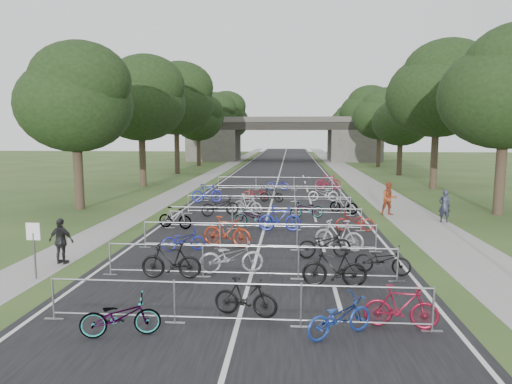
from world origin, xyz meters
TOP-DOWN VIEW (x-y plane):
  - ground at (0.00, 0.00)m, footprint 200.00×200.00m
  - road at (0.00, 50.00)m, footprint 11.00×140.00m
  - sidewalk_right at (8.00, 50.00)m, footprint 3.00×140.00m
  - sidewalk_left at (-7.50, 50.00)m, footprint 2.00×140.00m
  - lane_markings at (0.00, 50.00)m, footprint 0.12×140.00m
  - overpass_bridge at (0.00, 65.00)m, footprint 31.00×8.00m
  - park_sign at (-6.80, 3.00)m, footprint 0.45×0.06m
  - tree_left_0 at (-11.39, 15.93)m, footprint 6.72×6.72m
  - tree_right_0 at (13.11, 15.93)m, footprint 7.17×7.17m
  - tree_left_1 at (-11.39, 27.93)m, footprint 7.56×7.56m
  - tree_right_1 at (13.11, 27.93)m, footprint 8.18×8.18m
  - tree_left_2 at (-11.39, 39.93)m, footprint 8.40×8.40m
  - tree_right_2 at (13.11, 39.93)m, footprint 6.16×6.16m
  - tree_left_3 at (-11.39, 51.93)m, footprint 6.72×6.72m
  - tree_right_3 at (13.11, 51.93)m, footprint 7.17×7.17m
  - tree_left_4 at (-11.39, 63.93)m, footprint 7.56×7.56m
  - tree_right_4 at (13.11, 63.93)m, footprint 8.18×8.18m
  - tree_left_5 at (-11.39, 75.93)m, footprint 8.40×8.40m
  - tree_right_5 at (13.11, 75.93)m, footprint 6.16×6.16m
  - tree_left_6 at (-11.39, 87.93)m, footprint 6.72×6.72m
  - tree_right_6 at (13.11, 87.93)m, footprint 7.17×7.17m
  - barrier_row_0 at (0.00, 0.00)m, footprint 9.70×0.08m
  - barrier_row_1 at (0.00, 3.60)m, footprint 9.70×0.08m
  - barrier_row_2 at (0.00, 7.20)m, footprint 9.70×0.08m
  - barrier_row_3 at (0.00, 11.00)m, footprint 9.70×0.08m
  - barrier_row_4 at (0.00, 15.00)m, footprint 9.70×0.08m
  - barrier_row_5 at (0.00, 20.00)m, footprint 9.70×0.08m
  - barrier_row_6 at (0.00, 26.00)m, footprint 9.70×0.08m
  - bike_0 at (-2.58, -0.80)m, footprint 1.91×1.08m
  - bike_1 at (0.15, 0.56)m, footprint 1.72×0.80m
  - bike_2 at (2.40, -0.42)m, footprint 1.84×1.48m
  - bike_3 at (3.90, 0.13)m, footprint 1.79×0.68m
  - bike_4 at (-2.51, 3.39)m, footprint 1.93×0.59m
  - bike_5 at (-0.67, 4.09)m, footprint 2.23×1.16m
  - bike_6 at (2.60, 3.00)m, footprint 1.95×0.58m
  - bike_7 at (4.30, 4.38)m, footprint 1.92×1.18m
  - bike_8 at (-2.93, 6.79)m, footprint 1.77×1.04m
  - bike_9 at (-1.31, 7.54)m, footprint 2.16×1.09m
  - bike_10 at (2.53, 6.20)m, footprint 2.14×1.14m
  - bike_11 at (3.19, 7.37)m, footprint 2.07×1.40m
  - bike_12 at (-4.30, 10.85)m, footprint 1.84×0.94m
  - bike_13 at (-0.56, 11.49)m, footprint 1.94×0.91m
  - bike_14 at (0.76, 10.71)m, footprint 2.01×0.59m
  - bike_15 at (4.30, 10.91)m, footprint 1.81×0.64m
  - bike_16 at (-2.66, 14.42)m, footprint 2.27×1.59m
  - bike_17 at (-1.15, 14.89)m, footprint 1.94×1.49m
  - bike_18 at (2.16, 14.12)m, footprint 1.94×1.03m
  - bike_19 at (4.30, 15.61)m, footprint 1.72×1.31m
  - bike_20 at (-4.30, 19.25)m, footprint 2.13×0.98m
  - bike_21 at (-1.19, 20.68)m, footprint 1.77×0.66m
  - bike_22 at (0.01, 19.65)m, footprint 1.70×0.83m
  - bike_23 at (3.46, 20.29)m, footprint 2.03×0.74m
  - bike_26 at (0.21, 26.14)m, footprint 1.87×0.86m
  - bike_27 at (4.30, 26.79)m, footprint 2.17×0.88m
  - pedestrian_a at (9.20, 13.48)m, footprint 0.63×0.42m
  - pedestrian_b at (6.80, 15.42)m, footprint 0.96×0.78m
  - pedestrian_c at (-6.80, 4.69)m, footprint 1.01×0.56m

SIDE VIEW (x-z plane):
  - ground at x=0.00m, z-range 0.00..0.00m
  - lane_markings at x=0.00m, z-range 0.00..0.00m
  - road at x=0.00m, z-range 0.00..0.01m
  - sidewalk_right at x=8.00m, z-range 0.00..0.01m
  - sidewalk_left at x=-7.50m, z-range 0.00..0.01m
  - bike_8 at x=-2.93m, z-range 0.00..0.88m
  - bike_21 at x=-1.19m, z-range 0.00..0.92m
  - bike_2 at x=2.40m, z-range 0.00..0.94m
  - bike_26 at x=0.21m, z-range 0.00..0.95m
  - bike_0 at x=-2.58m, z-range 0.00..0.95m
  - bike_15 at x=4.30m, z-range 0.00..0.95m
  - bike_7 at x=4.30m, z-range 0.00..0.95m
  - bike_18 at x=2.16m, z-range 0.00..0.97m
  - bike_13 at x=-0.56m, z-range 0.00..0.98m
  - bike_22 at x=0.01m, z-range 0.00..0.98m
  - bike_1 at x=0.15m, z-range 0.00..1.00m
  - bike_19 at x=4.30m, z-range 0.00..1.03m
  - bike_3 at x=3.90m, z-range 0.00..1.05m
  - bike_23 at x=3.46m, z-range 0.00..1.06m
  - bike_12 at x=-4.30m, z-range 0.00..1.06m
  - bike_10 at x=2.53m, z-range 0.00..1.07m
  - barrier_row_0 at x=0.00m, z-range 0.00..1.10m
  - barrier_row_1 at x=0.00m, z-range 0.00..1.10m
  - barrier_row_2 at x=0.00m, z-range 0.00..1.10m
  - barrier_row_3 at x=0.00m, z-range 0.00..1.10m
  - barrier_row_4 at x=0.00m, z-range 0.00..1.10m
  - barrier_row_5 at x=0.00m, z-range 0.00..1.10m
  - barrier_row_6 at x=0.00m, z-range 0.00..1.10m
  - bike_5 at x=-0.67m, z-range 0.00..1.12m
  - bike_16 at x=-2.66m, z-range 0.00..1.13m
  - bike_4 at x=-2.51m, z-range 0.00..1.15m
  - bike_17 at x=-1.15m, z-range 0.00..1.17m
  - bike_6 at x=2.60m, z-range 0.00..1.17m
  - bike_14 at x=0.76m, z-range 0.00..1.20m
  - bike_11 at x=3.19m, z-range 0.00..1.22m
  - bike_20 at x=-4.30m, z-range 0.00..1.23m
  - bike_9 at x=-1.31m, z-range 0.00..1.25m
  - bike_27 at x=4.30m, z-range 0.00..1.26m
  - pedestrian_c at x=-6.80m, z-range 0.00..1.64m
  - pedestrian_a at x=9.20m, z-range 0.00..1.69m
  - pedestrian_b at x=6.80m, z-range 0.00..1.85m
  - park_sign at x=-6.80m, z-range 0.36..2.18m
  - overpass_bridge at x=0.00m, z-range 0.01..7.06m
  - tree_right_2 at x=13.11m, z-range 1.25..10.64m
  - tree_right_5 at x=13.11m, z-range 1.25..10.64m
  - tree_left_0 at x=-11.39m, z-range 1.36..11.61m
  - tree_left_3 at x=-11.39m, z-range 1.36..11.61m
  - tree_left_6 at x=-11.39m, z-range 1.36..11.61m
  - tree_right_0 at x=13.11m, z-range 1.46..12.39m
  - tree_right_3 at x=13.11m, z-range 1.46..12.39m
  - tree_right_6 at x=13.11m, z-range 1.46..12.39m
  - tree_left_1 at x=-11.39m, z-range 1.54..13.07m
  - tree_left_4 at x=-11.39m, z-range 1.54..13.07m
  - tree_right_1 at x=13.11m, z-range 1.67..14.13m
  - tree_right_4 at x=13.11m, z-range 1.67..14.13m
  - tree_left_2 at x=-11.39m, z-range 1.71..14.52m
  - tree_left_5 at x=-11.39m, z-range 1.71..14.52m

